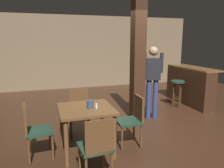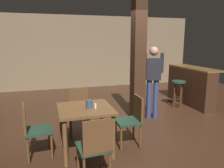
# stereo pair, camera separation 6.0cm
# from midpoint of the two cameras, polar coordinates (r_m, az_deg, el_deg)

# --- Properties ---
(ground_plane) EXTENTS (10.80, 10.80, 0.00)m
(ground_plane) POSITION_cam_midpoint_polar(r_m,az_deg,el_deg) (4.91, 8.30, -11.03)
(ground_plane) COLOR #382114
(wall_back) EXTENTS (8.00, 0.10, 2.80)m
(wall_back) POSITION_cam_midpoint_polar(r_m,az_deg,el_deg) (8.83, -3.96, 8.32)
(wall_back) COLOR #756047
(wall_back) RESTS_ON ground_plane
(pillar) EXTENTS (0.28, 0.28, 2.80)m
(pillar) POSITION_cam_midpoint_polar(r_m,az_deg,el_deg) (5.05, 7.18, 6.02)
(pillar) COLOR #382114
(pillar) RESTS_ON ground_plane
(dining_table) EXTENTS (0.88, 0.88, 0.77)m
(dining_table) POSITION_cam_midpoint_polar(r_m,az_deg,el_deg) (3.68, -6.53, -8.25)
(dining_table) COLOR brown
(dining_table) RESTS_ON ground_plane
(chair_west) EXTENTS (0.46, 0.46, 0.89)m
(chair_west) POSITION_cam_midpoint_polar(r_m,az_deg,el_deg) (3.71, -19.48, -10.74)
(chair_west) COLOR #1E3828
(chair_west) RESTS_ON ground_plane
(chair_east) EXTENTS (0.44, 0.44, 0.89)m
(chair_east) POSITION_cam_midpoint_polar(r_m,az_deg,el_deg) (3.94, 5.68, -8.82)
(chair_east) COLOR #1E3828
(chair_east) RESTS_ON ground_plane
(chair_south) EXTENTS (0.45, 0.45, 0.89)m
(chair_south) POSITION_cam_midpoint_polar(r_m,az_deg,el_deg) (2.97, -3.90, -15.75)
(chair_south) COLOR #1E3828
(chair_south) RESTS_ON ground_plane
(chair_north) EXTENTS (0.47, 0.47, 0.89)m
(chair_north) POSITION_cam_midpoint_polar(r_m,az_deg,el_deg) (4.48, -8.22, -6.37)
(chair_north) COLOR #1E3828
(chair_north) RESTS_ON ground_plane
(napkin_cup) EXTENTS (0.11, 0.11, 0.13)m
(napkin_cup) POSITION_cam_midpoint_polar(r_m,az_deg,el_deg) (3.58, -5.48, -5.26)
(napkin_cup) COLOR #33475B
(napkin_cup) RESTS_ON dining_table
(salt_shaker) EXTENTS (0.03, 0.03, 0.08)m
(salt_shaker) POSITION_cam_midpoint_polar(r_m,az_deg,el_deg) (3.56, -3.86, -5.74)
(salt_shaker) COLOR silver
(salt_shaker) RESTS_ON dining_table
(standing_person) EXTENTS (0.47, 0.30, 1.72)m
(standing_person) POSITION_cam_midpoint_polar(r_m,az_deg,el_deg) (5.21, 10.99, 1.66)
(standing_person) COLOR black
(standing_person) RESTS_ON ground_plane
(bar_counter) EXTENTS (0.56, 1.80, 1.10)m
(bar_counter) POSITION_cam_midpoint_polar(r_m,az_deg,el_deg) (6.81, 19.97, -0.38)
(bar_counter) COLOR brown
(bar_counter) RESTS_ON ground_plane
(bar_stool_near) EXTENTS (0.38, 0.38, 0.75)m
(bar_stool_near) POSITION_cam_midpoint_polar(r_m,az_deg,el_deg) (6.38, 17.20, -0.79)
(bar_stool_near) COLOR #1E3828
(bar_stool_near) RESTS_ON ground_plane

